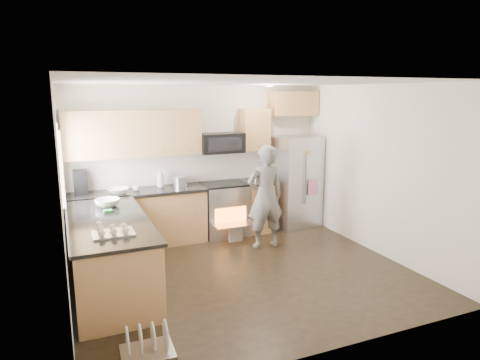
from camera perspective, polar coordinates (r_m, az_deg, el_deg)
name	(u,v)px	position (r m, az deg, el deg)	size (l,w,h in m)	color
ground	(244,273)	(6.09, 0.52, -12.33)	(4.50, 4.50, 0.00)	black
room_shell	(241,154)	(5.63, 0.14, 3.46)	(4.54, 4.04, 2.62)	silver
back_cabinet_run	(170,185)	(7.21, -9.35, -0.65)	(4.45, 0.64, 2.50)	tan
peninsula	(110,254)	(5.74, -16.99, -9.38)	(0.96, 2.36, 1.03)	tan
stove_range	(224,197)	(7.49, -2.17, -2.31)	(0.76, 0.97, 1.79)	#B7B7BC
refrigerator	(295,182)	(8.03, 7.39, -0.21)	(0.92, 0.76, 1.69)	#B7B7BC
person	(265,197)	(6.86, 3.39, -2.27)	(0.61, 0.40, 1.67)	slate
dish_rack	(147,346)	(4.49, -12.26, -20.76)	(0.52, 0.42, 0.31)	#B7B7BC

